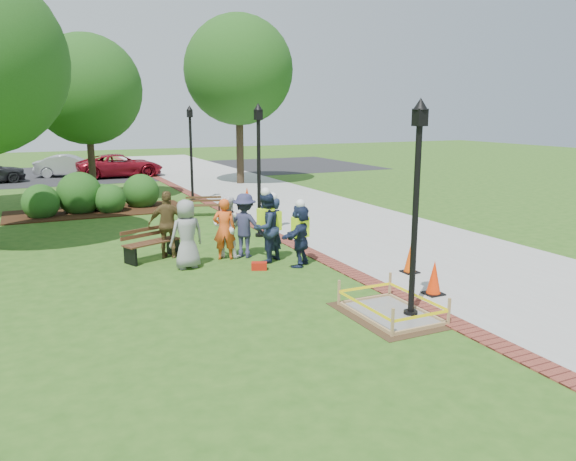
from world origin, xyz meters
name	(u,v)px	position (x,y,z in m)	size (l,w,h in m)	color
ground	(290,283)	(0.00, 0.00, 0.00)	(100.00, 100.00, 0.00)	#285116
sidewalk	(296,205)	(5.00, 10.00, 0.01)	(6.00, 60.00, 0.02)	#9E9E99
brick_edging	(225,211)	(1.75, 10.00, 0.01)	(0.50, 60.00, 0.03)	maroon
mulch_bed	(97,211)	(-3.00, 12.00, 0.02)	(7.00, 3.00, 0.05)	#381E0F
parking_lot	(117,172)	(0.00, 27.00, 0.00)	(36.00, 12.00, 0.01)	black
wet_concrete_pad	(391,304)	(0.91, -2.80, 0.23)	(1.72, 2.31, 0.55)	#47331E
bench_near	(152,250)	(-2.53, 3.54, 0.28)	(1.69, 1.12, 0.87)	#5A2E1F
bench_far	(204,210)	(0.65, 9.29, 0.24)	(1.45, 0.85, 0.75)	#4C2F1A
cone_front	(434,279)	(2.50, -2.17, 0.38)	(0.40, 0.40, 0.79)	black
cone_back	(410,259)	(3.08, -0.55, 0.37)	(0.39, 0.39, 0.77)	black
cone_far	(247,197)	(3.08, 10.89, 0.39)	(0.41, 0.41, 0.81)	black
toolbox	(259,266)	(-0.25, 1.36, 0.10)	(0.40, 0.22, 0.20)	#AD1B0D
lamp_near	(416,193)	(1.25, -3.00, 2.48)	(0.28, 0.28, 4.26)	black
lamp_mid	(259,160)	(1.25, 5.00, 2.48)	(0.28, 0.28, 4.26)	black
lamp_far	(191,146)	(1.25, 13.00, 2.48)	(0.28, 0.28, 4.26)	black
tree_back	(86,90)	(-2.78, 14.99, 4.93)	(4.78, 4.78, 7.33)	#3D2D1E
tree_right	(239,70)	(5.44, 18.08, 6.16)	(5.91, 5.91, 9.13)	#3D2D1E
shrub_a	(42,218)	(-5.08, 11.61, 0.00)	(1.39, 1.39, 1.39)	#1F4B15
shrub_b	(81,213)	(-3.63, 12.12, 0.00)	(1.77, 1.77, 1.77)	#1F4B15
shrub_c	(111,212)	(-2.53, 11.62, 0.00)	(1.25, 1.25, 1.25)	#1F4B15
shrub_d	(142,207)	(-1.14, 12.45, 0.00)	(1.52, 1.52, 1.52)	#1F4B15
shrub_e	(102,207)	(-2.67, 13.17, 0.00)	(1.07, 1.07, 1.07)	#1F4B15
casual_person_a	(187,234)	(-1.87, 2.30, 0.90)	(0.62, 0.44, 1.81)	gray
casual_person_b	(224,229)	(-0.70, 2.75, 0.85)	(0.63, 0.51, 1.69)	#EF531C
casual_person_c	(227,227)	(-0.55, 2.96, 0.86)	(0.65, 0.63, 1.72)	white
casual_person_d	(168,225)	(-2.05, 3.57, 0.94)	(0.70, 0.59, 1.87)	brown
casual_person_e	(245,226)	(-0.11, 2.74, 0.90)	(0.67, 0.66, 1.79)	#2B2C4C
hivis_worker_a	(300,233)	(0.89, 1.27, 0.89)	(0.61, 0.60, 1.78)	#1C234B
hivis_worker_b	(273,227)	(0.46, 2.07, 0.93)	(0.66, 0.58, 1.88)	#18223F
hivis_worker_c	(266,226)	(0.22, 2.01, 1.00)	(0.72, 0.64, 2.03)	#1A2746
parked_car_b	(71,177)	(-2.99, 25.73, 0.00)	(4.50, 1.96, 1.47)	#AFAEB3
parked_car_c	(121,177)	(-0.19, 24.19, 0.00)	(4.74, 2.06, 1.55)	maroon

